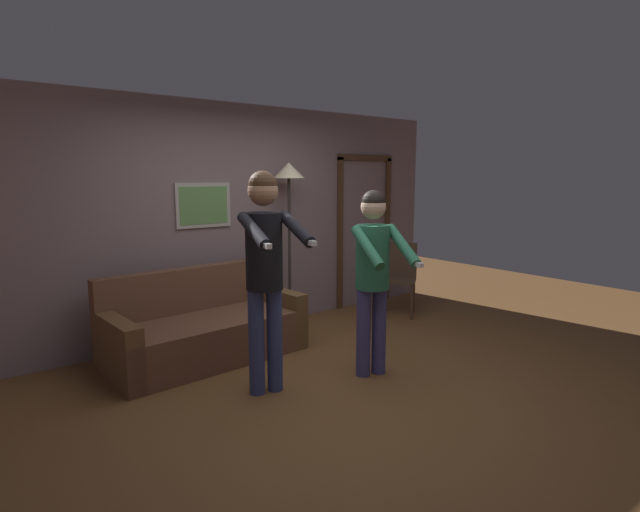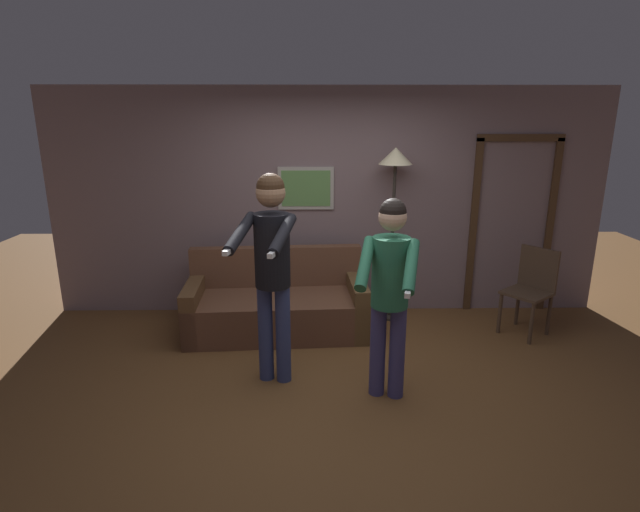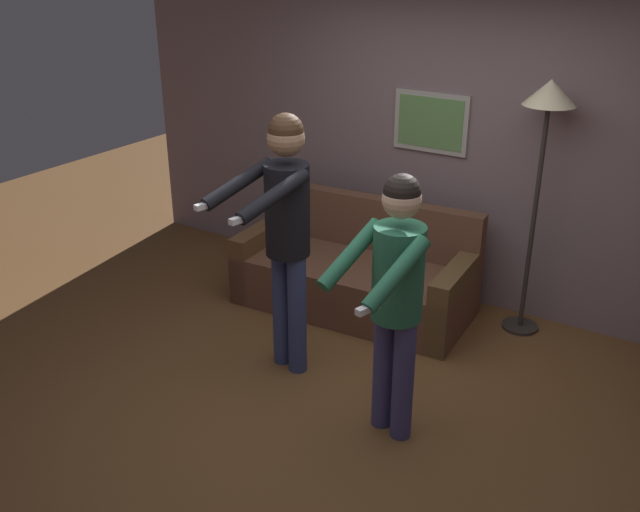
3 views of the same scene
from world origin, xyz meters
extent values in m
plane|color=brown|center=(0.00, 0.00, 0.00)|extent=(12.00, 12.00, 0.00)
cube|color=gray|center=(0.00, 1.93, 1.30)|extent=(6.40, 0.06, 2.60)
cube|color=#B7B2A8|center=(-0.25, 1.89, 1.48)|extent=(0.63, 0.02, 0.48)
cube|color=#61954F|center=(-0.25, 1.87, 1.48)|extent=(0.55, 0.01, 0.40)
cube|color=#4C331E|center=(1.70, 1.88, 1.02)|extent=(0.08, 0.04, 2.04)
cube|color=#4C331E|center=(2.60, 1.88, 1.02)|extent=(0.08, 0.04, 2.04)
cube|color=#4C331E|center=(2.15, 1.88, 2.04)|extent=(0.98, 0.04, 0.08)
cube|color=brown|center=(-0.57, 1.24, 0.21)|extent=(1.95, 0.96, 0.42)
cube|color=brown|center=(-0.59, 1.59, 0.65)|extent=(1.90, 0.25, 0.45)
cube|color=brown|center=(-1.44, 1.19, 0.29)|extent=(0.21, 0.86, 0.58)
cube|color=brown|center=(0.30, 1.29, 0.29)|extent=(0.21, 0.86, 0.58)
cylinder|color=#332D28|center=(0.72, 1.66, 0.01)|extent=(0.28, 0.28, 0.02)
cylinder|color=#332D28|center=(0.72, 1.66, 0.90)|extent=(0.04, 0.04, 1.75)
cone|color=#F9EAB7|center=(0.72, 1.66, 1.86)|extent=(0.37, 0.37, 0.18)
cylinder|color=navy|center=(-0.59, 0.25, 0.44)|extent=(0.13, 0.13, 0.88)
cylinder|color=navy|center=(-0.44, 0.22, 0.44)|extent=(0.13, 0.13, 0.88)
cylinder|color=black|center=(-0.52, 0.24, 1.20)|extent=(0.30, 0.30, 0.63)
sphere|color=#9E7556|center=(-0.52, 0.24, 1.68)|extent=(0.24, 0.24, 0.24)
sphere|color=#382314|center=(-0.52, 0.24, 1.72)|extent=(0.23, 0.23, 0.23)
cylinder|color=black|center=(-0.74, 0.01, 1.40)|extent=(0.21, 0.56, 0.24)
cube|color=white|center=(-0.80, -0.24, 1.32)|extent=(0.07, 0.16, 0.04)
cylinder|color=black|center=(-0.41, -0.06, 1.40)|extent=(0.21, 0.56, 0.24)
cube|color=white|center=(-0.47, -0.32, 1.32)|extent=(0.07, 0.16, 0.04)
cylinder|color=#3F3D75|center=(0.36, -0.02, 0.40)|extent=(0.13, 0.13, 0.80)
cylinder|color=#3F3D75|center=(0.51, -0.06, 0.40)|extent=(0.13, 0.13, 0.80)
cylinder|color=#286B4C|center=(0.44, -0.04, 1.09)|extent=(0.30, 0.30, 0.57)
sphere|color=#D8AD8E|center=(0.44, -0.04, 1.53)|extent=(0.22, 0.22, 0.22)
sphere|color=black|center=(0.44, -0.04, 1.57)|extent=(0.21, 0.21, 0.21)
cylinder|color=#286B4C|center=(0.22, -0.20, 1.21)|extent=(0.21, 0.48, 0.34)
cylinder|color=#286B4C|center=(0.55, -0.29, 1.21)|extent=(0.21, 0.48, 0.34)
cube|color=white|center=(0.49, -0.50, 1.08)|extent=(0.08, 0.16, 0.04)
cylinder|color=#4C3828|center=(1.84, 1.19, 0.23)|extent=(0.04, 0.04, 0.45)
cylinder|color=#4C3828|center=(2.06, 0.90, 0.23)|extent=(0.04, 0.04, 0.45)
cylinder|color=#4C3828|center=(2.12, 1.41, 0.23)|extent=(0.04, 0.04, 0.45)
cylinder|color=#4C3828|center=(2.34, 1.13, 0.23)|extent=(0.04, 0.04, 0.45)
cube|color=#4C3828|center=(2.09, 1.16, 0.47)|extent=(0.59, 0.59, 0.03)
cube|color=#4C3828|center=(2.24, 1.28, 0.70)|extent=(0.29, 0.35, 0.45)
camera|label=1|loc=(-2.62, -3.16, 1.80)|focal=28.00mm
camera|label=2|loc=(-0.18, -3.78, 2.28)|focal=28.00mm
camera|label=3|loc=(2.02, -3.37, 2.82)|focal=40.00mm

